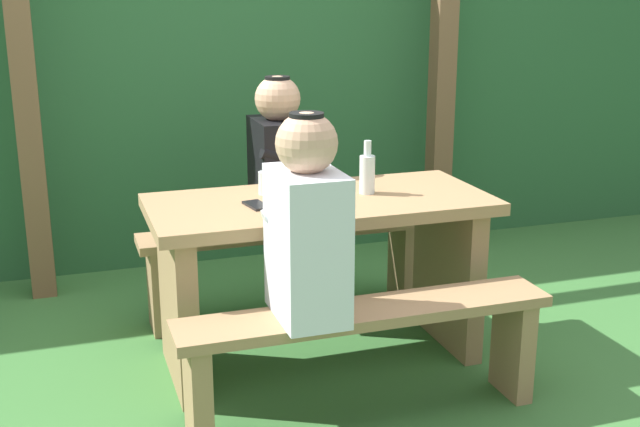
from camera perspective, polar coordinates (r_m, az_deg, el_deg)
name	(u,v)px	position (r m, az deg, el deg)	size (l,w,h in m)	color
ground_plane	(320,358)	(3.57, 0.00, -10.14)	(12.00, 12.00, 0.00)	#397234
hedge_backdrop	(222,72)	(5.08, -6.94, 9.89)	(6.40, 0.96, 2.09)	#285C31
pergola_post_left	(27,110)	(4.25, -19.95, 6.89)	(0.12, 0.12, 1.94)	brown
pergola_post_right	(442,91)	(4.76, 8.56, 8.54)	(0.12, 0.12, 1.94)	brown
picnic_table	(320,251)	(3.38, 0.00, -2.67)	(1.40, 0.64, 0.72)	#9E7A51
bench_near	(366,340)	(2.98, 3.25, -8.87)	(1.40, 0.24, 0.44)	#9E7A51
bench_far	(285,252)	(3.92, -2.45, -2.69)	(1.40, 0.24, 0.44)	#9E7A51
person_white_shirt	(307,225)	(2.75, -0.94, -0.81)	(0.25, 0.35, 0.72)	silver
person_black_coat	(279,159)	(3.78, -2.93, 3.83)	(0.25, 0.35, 0.72)	black
drinking_glass	(266,183)	(3.38, -3.82, 2.16)	(0.06, 0.06, 0.10)	silver
bottle_left	(367,172)	(3.39, 3.34, 2.90)	(0.07, 0.07, 0.22)	silver
cell_phone	(257,205)	(3.21, -4.47, 0.59)	(0.07, 0.14, 0.01)	black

